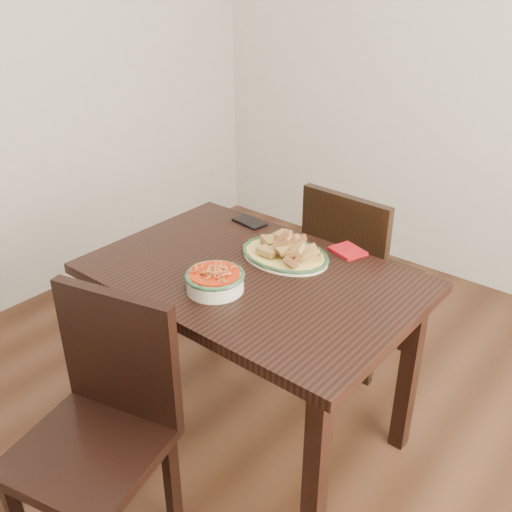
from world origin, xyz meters
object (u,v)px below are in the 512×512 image
Objects in this scene: dining_table at (253,297)px; chair_far at (354,270)px; noodle_bowl at (215,278)px; fish_plate at (285,247)px; smartphone at (250,222)px; chair_near at (103,417)px.

dining_table is 1.32× the size of chair_far.
noodle_bowl is (-0.08, -0.83, 0.29)m from chair_far.
fish_plate is 0.34m from noodle_bowl.
fish_plate is 0.34m from smartphone.
fish_plate reaches higher than dining_table.
chair_near is 0.87m from fish_plate.
dining_table is 0.45m from smartphone.
noodle_bowl is at bearing 71.18° from chair_near.
chair_near is 6.17× the size of smartphone.
smartphone is at bearing 117.85° from noodle_bowl.
fish_plate reaches higher than noodle_bowl.
chair_near is at bearing -95.61° from fish_plate.
chair_near is 0.56m from noodle_bowl.
dining_table is at bearing -96.36° from fish_plate.
noodle_bowl reaches higher than dining_table.
chair_far reaches higher than fish_plate.
fish_plate is (-0.04, -0.49, 0.30)m from chair_far.
chair_near is at bearing -69.31° from smartphone.
chair_near is (-0.12, -1.30, 0.00)m from chair_far.
chair_far is 0.88m from noodle_bowl.
chair_far reaches higher than noodle_bowl.
fish_plate is at bearing -19.39° from smartphone.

